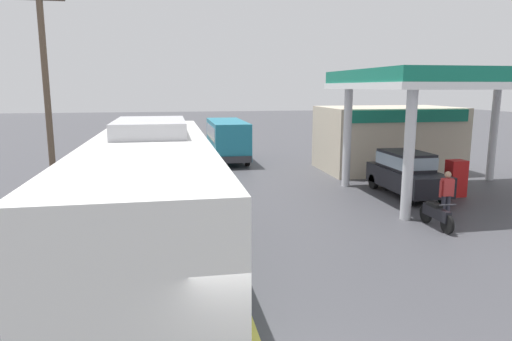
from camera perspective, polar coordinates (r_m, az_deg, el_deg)
ground at (r=25.62m, az=-7.49°, el=0.33°), size 120.00×120.00×0.00m
lane_divider_stripe at (r=20.72m, az=-6.68°, el=-2.03°), size 0.16×50.00×0.01m
coach_bus_main at (r=10.34m, az=-12.91°, el=-5.11°), size 2.60×11.04×3.69m
gas_station_roadside at (r=23.73m, az=18.37°, el=5.49°), size 9.10×11.95×5.10m
car_at_pump at (r=19.79m, az=18.30°, el=-0.10°), size 1.70×4.20×1.82m
minibus_opposing_lane at (r=27.71m, az=-3.61°, el=4.23°), size 2.04×6.13×2.44m
motorcycle_parked_forecourt at (r=15.67m, az=21.63°, el=-5.12°), size 0.55×1.80×0.92m
pedestrian_near_pump at (r=16.69m, az=22.75°, el=-2.55°), size 0.55×0.22×1.66m
car_trailing_behind_bus at (r=28.48m, az=-12.09°, el=3.26°), size 1.70×4.20×1.82m
utility_pole_roadside at (r=19.38m, az=-24.74°, el=9.08°), size 1.80×0.24×8.26m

